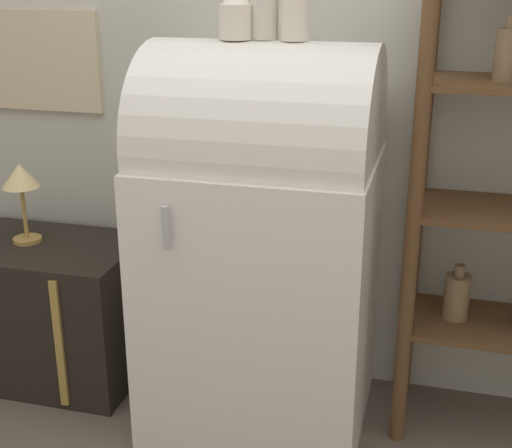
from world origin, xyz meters
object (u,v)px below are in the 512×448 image
object	(u,v)px
suitcase_trunk	(41,309)
vase_center	(264,10)
vase_right	(295,2)
desk_lamp	(21,183)
refrigerator	(263,238)
vase_left	(236,14)

from	to	relation	value
suitcase_trunk	vase_center	size ratio (longest dim) A/B	4.17
suitcase_trunk	vase_right	xyz separation A→B (m)	(1.03, -0.05, 1.19)
vase_center	desk_lamp	world-z (taller)	vase_center
refrigerator	vase_center	world-z (taller)	vase_center
suitcase_trunk	vase_center	distance (m)	1.49
vase_right	suitcase_trunk	bearing A→B (deg)	176.94
vase_center	vase_right	world-z (taller)	vase_right
refrigerator	vase_left	distance (m)	0.74
refrigerator	vase_right	bearing A→B (deg)	1.25
vase_right	vase_left	bearing A→B (deg)	-177.15
refrigerator	vase_left	bearing A→B (deg)	-175.31
refrigerator	desk_lamp	distance (m)	0.97
refrigerator	vase_right	world-z (taller)	vase_right
vase_left	refrigerator	bearing A→B (deg)	4.69
vase_left	desk_lamp	xyz separation A→B (m)	(-0.87, 0.08, -0.63)
refrigerator	desk_lamp	size ratio (longest dim) A/B	4.35
suitcase_trunk	vase_left	world-z (taller)	vase_left
suitcase_trunk	desk_lamp	size ratio (longest dim) A/B	2.54
vase_left	desk_lamp	world-z (taller)	vase_left
vase_left	vase_center	distance (m)	0.09
suitcase_trunk	desk_lamp	world-z (taller)	desk_lamp
vase_left	vase_right	xyz separation A→B (m)	(0.19, 0.01, 0.04)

